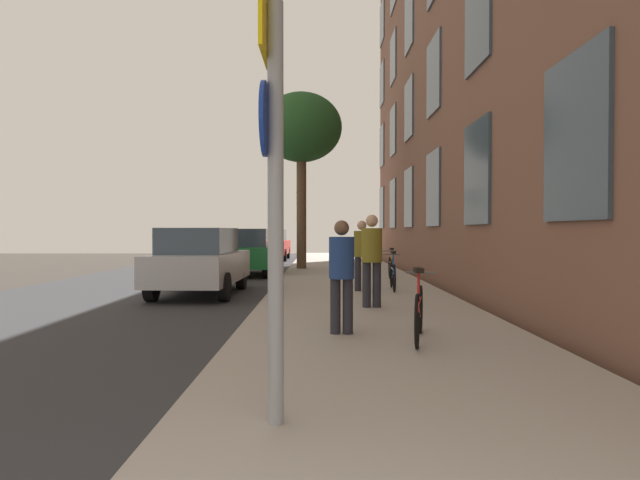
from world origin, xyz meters
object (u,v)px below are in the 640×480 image
(pedestrian_0, at_px, (341,269))
(pedestrian_1, at_px, (371,254))
(car_1, at_px, (245,251))
(traffic_light, at_px, (301,211))
(bicycle_1, at_px, (392,275))
(pedestrian_2, at_px, (361,251))
(bicycle_0, at_px, (418,312))
(bicycle_2, at_px, (390,268))
(car_2, at_px, (270,244))
(sign_post, at_px, (271,168))
(tree_near, at_px, (301,129))
(car_0, at_px, (199,261))

(pedestrian_0, height_order, pedestrian_1, pedestrian_1)
(car_1, bearing_deg, traffic_light, 75.26)
(bicycle_1, height_order, car_1, car_1)
(bicycle_1, height_order, pedestrian_1, pedestrian_1)
(car_1, bearing_deg, pedestrian_2, -58.65)
(traffic_light, relative_size, bicycle_1, 2.00)
(bicycle_0, bearing_deg, bicycle_1, 85.48)
(traffic_light, distance_m, bicycle_2, 10.39)
(car_1, bearing_deg, bicycle_1, -52.47)
(bicycle_0, distance_m, pedestrian_1, 3.11)
(bicycle_0, distance_m, car_2, 21.60)
(bicycle_2, bearing_deg, car_1, 145.73)
(bicycle_1, bearing_deg, pedestrian_1, -105.25)
(sign_post, relative_size, pedestrian_1, 1.90)
(tree_near, xyz_separation_m, car_0, (-2.19, -7.53, -4.60))
(pedestrian_2, height_order, car_0, pedestrian_2)
(pedestrian_2, bearing_deg, pedestrian_1, -90.51)
(sign_post, distance_m, bicycle_1, 9.34)
(car_1, distance_m, car_2, 9.60)
(pedestrian_0, distance_m, car_2, 20.98)
(sign_post, bearing_deg, traffic_light, 91.36)
(pedestrian_1, height_order, pedestrian_2, pedestrian_1)
(car_2, bearing_deg, traffic_light, -59.66)
(bicycle_1, distance_m, car_1, 7.18)
(bicycle_2, height_order, car_0, car_0)
(tree_near, distance_m, pedestrian_0, 13.72)
(bicycle_1, bearing_deg, car_2, 106.05)
(bicycle_2, distance_m, pedestrian_1, 5.58)
(bicycle_2, bearing_deg, bicycle_1, -96.74)
(sign_post, distance_m, car_1, 14.87)
(traffic_light, relative_size, car_2, 0.77)
(pedestrian_0, bearing_deg, pedestrian_1, 75.32)
(pedestrian_2, bearing_deg, pedestrian_0, -97.52)
(pedestrian_1, xyz_separation_m, car_1, (-3.57, 8.61, -0.28))
(pedestrian_0, xyz_separation_m, car_2, (-2.92, 20.78, -0.19))
(bicycle_0, relative_size, bicycle_1, 0.97)
(bicycle_0, bearing_deg, traffic_light, 96.77)
(bicycle_2, xyz_separation_m, car_2, (-4.69, 12.77, 0.35))
(car_1, bearing_deg, car_0, -93.09)
(bicycle_1, bearing_deg, bicycle_0, -94.52)
(bicycle_2, relative_size, pedestrian_0, 1.03)
(traffic_light, bearing_deg, bicycle_1, -77.89)
(sign_post, height_order, tree_near, tree_near)
(pedestrian_1, bearing_deg, bicycle_1, 74.75)
(bicycle_0, distance_m, car_0, 7.24)
(tree_near, height_order, car_1, tree_near)
(tree_near, height_order, bicycle_1, tree_near)
(bicycle_0, relative_size, car_2, 0.37)
(sign_post, height_order, bicycle_2, sign_post)
(bicycle_2, relative_size, pedestrian_2, 0.98)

